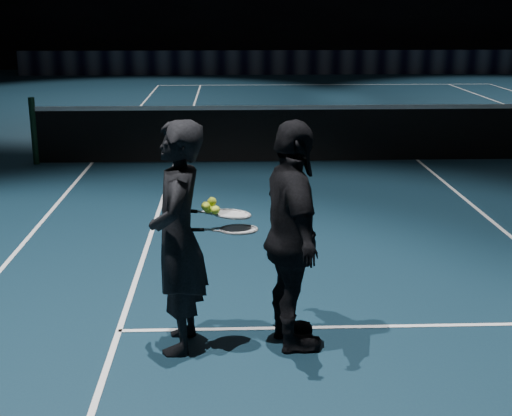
{
  "coord_description": "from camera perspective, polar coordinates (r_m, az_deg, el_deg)",
  "views": [
    {
      "loc": [
        -3.2,
        -11.71,
        2.55
      ],
      "look_at": [
        -3.01,
        -6.68,
        1.11
      ],
      "focal_mm": 50.0,
      "sensor_mm": 36.0,
      "label": 1
    }
  ],
  "objects": [
    {
      "name": "racket_upper",
      "position": [
        5.28,
        -1.94,
        -0.49
      ],
      "size": [
        0.69,
        0.25,
        0.1
      ],
      "primitive_type": null,
      "rotation": [
        0.0,
        0.1,
        0.05
      ],
      "color": "black",
      "rests_on": "player_b"
    },
    {
      "name": "net_tape",
      "position": [
        12.25,
        13.09,
        7.9
      ],
      "size": [
        12.8,
        0.03,
        0.07
      ],
      "primitive_type": "cube",
      "color": "white",
      "rests_on": "net_mesh"
    },
    {
      "name": "floor",
      "position": [
        12.4,
        12.82,
        3.71
      ],
      "size": [
        36.0,
        36.0,
        0.0
      ],
      "primitive_type": "plane",
      "color": "#0E2333",
      "rests_on": "ground"
    },
    {
      "name": "racket_lower",
      "position": [
        5.28,
        -1.4,
        -1.73
      ],
      "size": [
        0.68,
        0.23,
        0.03
      ],
      "primitive_type": null,
      "rotation": [
        0.0,
        0.0,
        -0.02
      ],
      "color": "black",
      "rests_on": "player_a"
    },
    {
      "name": "tennis_balls",
      "position": [
        5.24,
        -3.54,
        0.08
      ],
      "size": [
        0.12,
        0.1,
        0.12
      ],
      "primitive_type": null,
      "color": "#C3EC32",
      "rests_on": "racket_upper"
    },
    {
      "name": "net_post_left",
      "position": [
        12.3,
        -17.34,
        5.9
      ],
      "size": [
        0.1,
        0.1,
        1.1
      ],
      "primitive_type": "cylinder",
      "color": "black",
      "rests_on": "floor"
    },
    {
      "name": "player_a",
      "position": [
        5.32,
        -6.25,
        -2.41
      ],
      "size": [
        0.46,
        0.67,
        1.76
      ],
      "primitive_type": "imported",
      "rotation": [
        0.0,
        0.0,
        -1.63
      ],
      "color": "black",
      "rests_on": "floor"
    },
    {
      "name": "net_mesh",
      "position": [
        12.32,
        12.95,
        5.76
      ],
      "size": [
        12.8,
        0.02,
        0.86
      ],
      "primitive_type": "cube",
      "color": "black",
      "rests_on": "floor"
    },
    {
      "name": "court_lines",
      "position": [
        12.4,
        12.82,
        3.73
      ],
      "size": [
        10.98,
        23.78,
        0.01
      ],
      "primitive_type": null,
      "color": "white",
      "rests_on": "floor"
    },
    {
      "name": "sponsor_backdrop",
      "position": [
        27.48,
        4.58,
        11.54
      ],
      "size": [
        22.0,
        0.15,
        0.9
      ],
      "primitive_type": "cube",
      "color": "black",
      "rests_on": "floor"
    },
    {
      "name": "player_b",
      "position": [
        5.31,
        2.93,
        -2.36
      ],
      "size": [
        0.6,
        1.09,
        1.76
      ],
      "primitive_type": "imported",
      "rotation": [
        0.0,
        0.0,
        1.74
      ],
      "color": "black",
      "rests_on": "floor"
    }
  ]
}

